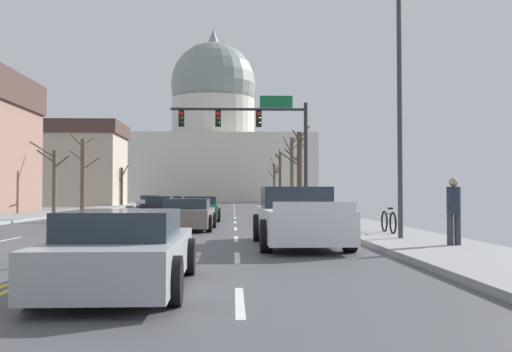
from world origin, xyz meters
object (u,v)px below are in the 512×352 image
at_px(sedan_near_00, 201,209).
at_px(sedan_near_03, 124,251).
at_px(sedan_oncoming_00, 159,206).
at_px(sedan_oncoming_02, 150,202).
at_px(sedan_near_01, 187,215).
at_px(pedestrian_00, 454,208).
at_px(sedan_oncoming_01, 172,204).
at_px(street_lamp_right, 388,71).
at_px(signal_gantry, 258,129).
at_px(pickup_truck_near_02, 298,219).
at_px(bicycle_parked, 389,222).

bearing_deg(sedan_near_00, sedan_near_03, -89.87).
height_order(sedan_oncoming_00, sedan_oncoming_02, sedan_oncoming_00).
relative_size(sedan_near_01, sedan_oncoming_02, 0.98).
relative_size(sedan_oncoming_02, pedestrian_00, 2.72).
height_order(sedan_oncoming_00, sedan_oncoming_01, sedan_oncoming_00).
height_order(street_lamp_right, sedan_near_00, street_lamp_right).
bearing_deg(sedan_oncoming_01, signal_gantry, -65.50).
relative_size(signal_gantry, pedestrian_00, 4.74).
height_order(signal_gantry, pedestrian_00, signal_gantry).
relative_size(sedan_near_00, pedestrian_00, 2.54).
bearing_deg(sedan_oncoming_00, sedan_near_00, -69.86).
bearing_deg(sedan_near_01, sedan_oncoming_00, 101.04).
relative_size(sedan_near_03, sedan_oncoming_01, 1.05).
xyz_separation_m(street_lamp_right, pedestrian_00, (1.01, -2.23, -3.88)).
bearing_deg(sedan_near_00, pickup_truck_near_02, -76.30).
relative_size(sedan_oncoming_02, bicycle_parked, 2.57).
bearing_deg(sedan_oncoming_02, sedan_oncoming_00, -80.20).
xyz_separation_m(sedan_near_01, pickup_truck_near_02, (3.56, -6.75, 0.15)).
bearing_deg(sedan_oncoming_01, sedan_near_01, -82.64).
xyz_separation_m(pickup_truck_near_02, sedan_oncoming_01, (-6.74, 31.41, -0.18)).
height_order(pickup_truck_near_02, sedan_oncoming_02, pickup_truck_near_02).
xyz_separation_m(sedan_oncoming_01, sedan_oncoming_02, (-3.55, 12.17, 0.02)).
distance_m(signal_gantry, pickup_truck_near_02, 18.02).
height_order(sedan_near_01, pedestrian_00, pedestrian_00).
xyz_separation_m(signal_gantry, sedan_near_03, (-3.02, -24.49, -4.58)).
height_order(signal_gantry, sedan_oncoming_00, signal_gantry).
relative_size(street_lamp_right, bicycle_parked, 4.57).
bearing_deg(sedan_oncoming_00, street_lamp_right, -67.25).
bearing_deg(pickup_truck_near_02, signal_gantry, 91.28).
height_order(street_lamp_right, sedan_oncoming_01, street_lamp_right).
bearing_deg(sedan_near_00, pedestrian_00, -65.59).
height_order(signal_gantry, pickup_truck_near_02, signal_gantry).
bearing_deg(sedan_near_00, sedan_oncoming_00, 110.14).
bearing_deg(sedan_near_01, pedestrian_00, -48.96).
height_order(sedan_near_00, bicycle_parked, sedan_near_00).
bearing_deg(street_lamp_right, sedan_oncoming_02, 106.82).
xyz_separation_m(pickup_truck_near_02, sedan_oncoming_00, (-6.77, 23.21, -0.16)).
xyz_separation_m(street_lamp_right, sedan_oncoming_00, (-9.46, 22.56, -4.37)).
relative_size(street_lamp_right, sedan_oncoming_02, 1.78).
height_order(sedan_near_00, sedan_oncoming_02, sedan_near_00).
relative_size(sedan_oncoming_01, bicycle_parked, 2.44).
xyz_separation_m(sedan_near_01, sedan_oncoming_02, (-6.73, 36.83, -0.01)).
xyz_separation_m(sedan_near_00, pedestrian_00, (7.16, -15.78, 0.46)).
bearing_deg(pedestrian_00, bicycle_parked, 94.49).
distance_m(sedan_near_03, bicycle_parked, 12.17).
bearing_deg(pickup_truck_near_02, pedestrian_00, -23.24).
distance_m(sedan_near_00, sedan_oncoming_00, 9.60).
distance_m(pickup_truck_near_02, sedan_oncoming_00, 24.17).
bearing_deg(sedan_near_01, sedan_near_00, 89.25).
height_order(signal_gantry, sedan_near_03, signal_gantry).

